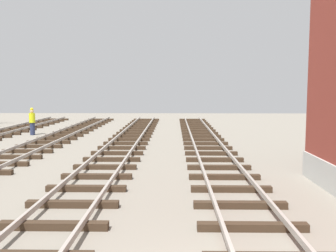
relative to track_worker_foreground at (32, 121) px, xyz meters
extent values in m
cube|color=#38281C|center=(11.46, -17.09, -0.84)|extent=(2.50, 0.24, 0.18)
cube|color=#38281C|center=(11.46, -15.50, -0.84)|extent=(2.50, 0.24, 0.18)
cube|color=#38281C|center=(11.46, -13.91, -0.84)|extent=(2.50, 0.24, 0.18)
cube|color=#38281C|center=(11.46, -12.32, -0.84)|extent=(2.50, 0.24, 0.18)
cube|color=#38281C|center=(11.46, -10.73, -0.84)|extent=(2.50, 0.24, 0.18)
cube|color=#38281C|center=(11.46, -9.14, -0.84)|extent=(2.50, 0.24, 0.18)
cube|color=#38281C|center=(11.46, -7.55, -0.84)|extent=(2.50, 0.24, 0.18)
cube|color=#38281C|center=(11.46, -5.96, -0.84)|extent=(2.50, 0.24, 0.18)
cube|color=#38281C|center=(11.46, -4.37, -0.84)|extent=(2.50, 0.24, 0.18)
cube|color=#38281C|center=(11.46, -2.78, -0.84)|extent=(2.50, 0.24, 0.18)
cube|color=#38281C|center=(11.46, -1.19, -0.84)|extent=(2.50, 0.24, 0.18)
cube|color=#38281C|center=(11.46, 0.40, -0.84)|extent=(2.50, 0.24, 0.18)
cube|color=#38281C|center=(11.46, 1.98, -0.84)|extent=(2.50, 0.24, 0.18)
cube|color=#38281C|center=(11.46, 3.57, -0.84)|extent=(2.50, 0.24, 0.18)
cube|color=#38281C|center=(11.46, 5.16, -0.84)|extent=(2.50, 0.24, 0.18)
cube|color=#38281C|center=(11.46, 6.75, -0.84)|extent=(2.50, 0.24, 0.18)
cube|color=#38281C|center=(11.46, 8.34, -0.84)|extent=(2.50, 0.24, 0.18)
cube|color=#38281C|center=(11.46, 9.93, -0.84)|extent=(2.50, 0.24, 0.18)
cube|color=#38281C|center=(11.46, 11.52, -0.84)|extent=(2.50, 0.24, 0.18)
cube|color=#38281C|center=(6.94, -17.09, -0.84)|extent=(2.50, 0.24, 0.18)
cube|color=#38281C|center=(6.94, -15.50, -0.84)|extent=(2.50, 0.24, 0.18)
cube|color=#38281C|center=(6.94, -13.91, -0.84)|extent=(2.50, 0.24, 0.18)
cube|color=#38281C|center=(6.94, -12.32, -0.84)|extent=(2.50, 0.24, 0.18)
cube|color=#38281C|center=(6.94, -10.73, -0.84)|extent=(2.50, 0.24, 0.18)
cube|color=#38281C|center=(6.94, -9.14, -0.84)|extent=(2.50, 0.24, 0.18)
cube|color=#38281C|center=(6.94, -7.55, -0.84)|extent=(2.50, 0.24, 0.18)
cube|color=#38281C|center=(6.94, -5.96, -0.84)|extent=(2.50, 0.24, 0.18)
cube|color=#38281C|center=(6.94, -4.37, -0.84)|extent=(2.50, 0.24, 0.18)
cube|color=#38281C|center=(6.94, -2.78, -0.84)|extent=(2.50, 0.24, 0.18)
cube|color=#38281C|center=(6.94, -1.19, -0.84)|extent=(2.50, 0.24, 0.18)
cube|color=#38281C|center=(6.94, 0.40, -0.84)|extent=(2.50, 0.24, 0.18)
cube|color=#38281C|center=(6.94, 1.98, -0.84)|extent=(2.50, 0.24, 0.18)
cube|color=#38281C|center=(6.94, 3.57, -0.84)|extent=(2.50, 0.24, 0.18)
cube|color=#38281C|center=(6.94, 5.16, -0.84)|extent=(2.50, 0.24, 0.18)
cube|color=#38281C|center=(6.94, 6.75, -0.84)|extent=(2.50, 0.24, 0.18)
cube|color=#38281C|center=(6.94, 8.34, -0.84)|extent=(2.50, 0.24, 0.18)
cube|color=#38281C|center=(6.94, 9.93, -0.84)|extent=(2.50, 0.24, 0.18)
cube|color=#38281C|center=(6.94, 11.52, -0.84)|extent=(2.50, 0.24, 0.18)
cube|color=#38281C|center=(2.43, -8.63, -0.84)|extent=(2.50, 0.24, 0.18)
cube|color=#38281C|center=(2.43, -7.08, -0.84)|extent=(2.50, 0.24, 0.18)
cube|color=#38281C|center=(2.43, -5.53, -0.84)|extent=(2.50, 0.24, 0.18)
cube|color=#38281C|center=(2.43, -3.98, -0.84)|extent=(2.50, 0.24, 0.18)
cube|color=#38281C|center=(2.43, -2.42, -0.84)|extent=(2.50, 0.24, 0.18)
cube|color=#38281C|center=(2.43, -0.87, -0.84)|extent=(2.50, 0.24, 0.18)
cube|color=#38281C|center=(2.43, 0.68, -0.84)|extent=(2.50, 0.24, 0.18)
cube|color=#38281C|center=(2.43, 2.23, -0.84)|extent=(2.50, 0.24, 0.18)
cube|color=#38281C|center=(2.43, 3.78, -0.84)|extent=(2.50, 0.24, 0.18)
cube|color=#38281C|center=(2.43, 5.33, -0.84)|extent=(2.50, 0.24, 0.18)
cube|color=#38281C|center=(2.43, 6.89, -0.84)|extent=(2.50, 0.24, 0.18)
cube|color=#38281C|center=(2.43, 8.44, -0.84)|extent=(2.50, 0.24, 0.18)
cube|color=#38281C|center=(2.43, 9.99, -0.84)|extent=(2.50, 0.24, 0.18)
cube|color=#38281C|center=(2.43, 11.54, -0.84)|extent=(2.50, 0.24, 0.18)
cube|color=#38281C|center=(-2.08, 0.01, -0.84)|extent=(2.50, 0.24, 0.18)
cube|color=#38281C|center=(-2.08, 1.46, -0.84)|extent=(2.50, 0.24, 0.18)
cube|color=#38281C|center=(-2.08, 2.90, -0.84)|extent=(2.50, 0.24, 0.18)
cube|color=#38281C|center=(-2.08, 4.35, -0.84)|extent=(2.50, 0.24, 0.18)
cube|color=#38281C|center=(-2.08, 5.80, -0.84)|extent=(2.50, 0.24, 0.18)
cube|color=#38281C|center=(-2.08, 7.25, -0.84)|extent=(2.50, 0.24, 0.18)
cube|color=#38281C|center=(-2.08, 8.70, -0.84)|extent=(2.50, 0.24, 0.18)
cube|color=#38281C|center=(-2.08, 10.14, -0.84)|extent=(2.50, 0.24, 0.18)
cube|color=#38281C|center=(-2.08, 11.59, -0.84)|extent=(2.50, 0.24, 0.18)
cylinder|color=#262D4C|center=(0.00, 0.00, -0.50)|extent=(0.32, 0.32, 0.85)
cylinder|color=yellow|center=(0.00, 0.00, 0.25)|extent=(0.40, 0.40, 0.65)
sphere|color=tan|center=(0.00, 0.00, 0.69)|extent=(0.24, 0.24, 0.24)
sphere|color=yellow|center=(0.00, 0.00, 0.83)|extent=(0.22, 0.22, 0.22)
camera|label=1|loc=(9.69, -25.31, 2.29)|focal=40.16mm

